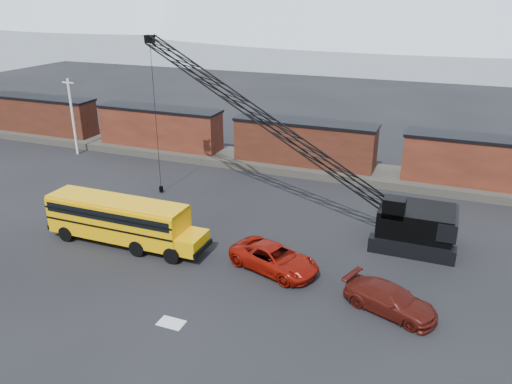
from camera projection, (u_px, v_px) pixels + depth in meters
ground at (198, 283)px, 29.77m from camera, size 160.00×160.00×0.00m
gravel_berm at (304, 166)px, 48.63m from camera, size 120.00×5.00×0.70m
boxcar_west_far at (43, 115)px, 58.65m from camera, size 13.70×3.10×4.17m
boxcar_west_near at (160, 127)px, 53.19m from camera, size 13.70×3.10×4.17m
boxcar_mid at (304, 142)px, 47.73m from camera, size 13.70×3.10×4.17m
boxcar_east_near at (486, 162)px, 42.27m from camera, size 13.70×3.10×4.17m
utility_pole at (73, 116)px, 51.95m from camera, size 1.40×0.24×8.00m
snow_patch at (171, 323)px, 26.14m from camera, size 1.40×0.90×0.02m
school_bus at (122, 220)px, 33.79m from camera, size 11.65×2.65×3.19m
red_pickup at (274, 258)px, 30.89m from camera, size 6.34×4.34×1.61m
maroon_suv at (390, 299)px, 26.85m from camera, size 5.56×3.72×1.50m
crawler_crane at (271, 124)px, 36.10m from camera, size 24.43×4.60×13.29m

